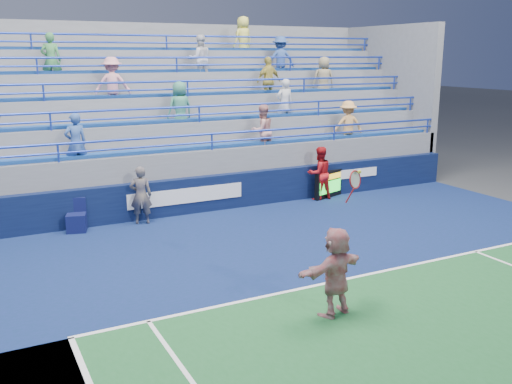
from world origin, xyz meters
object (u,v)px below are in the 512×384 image
serve_speed_board (329,184)px  line_judge (141,195)px  tennis_player (336,272)px  judge_chair (76,221)px  ball_girl (319,173)px

serve_speed_board → line_judge: size_ratio=0.77×
serve_speed_board → line_judge: line_judge is taller
serve_speed_board → tennis_player: tennis_player is taller
judge_chair → tennis_player: size_ratio=0.33×
ball_girl → line_judge: bearing=0.8°
line_judge → ball_girl: (6.05, 0.09, 0.05)m
line_judge → serve_speed_board: bearing=-162.0°
tennis_player → ball_girl: (4.52, 7.43, 0.04)m
tennis_player → line_judge: bearing=101.8°
serve_speed_board → tennis_player: size_ratio=0.48×
ball_girl → tennis_player: bearing=58.6°
judge_chair → ball_girl: ball_girl is taller
line_judge → tennis_player: bearing=118.6°
serve_speed_board → ball_girl: (-0.41, -0.04, 0.43)m
ball_girl → serve_speed_board: bearing=-174.7°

